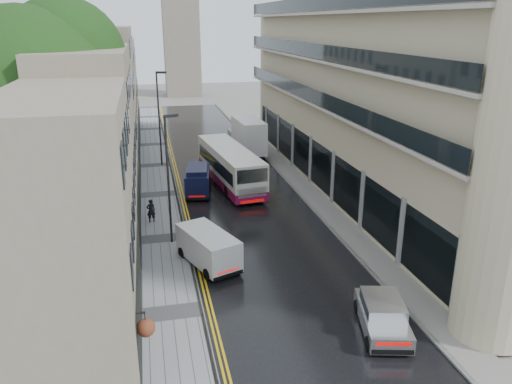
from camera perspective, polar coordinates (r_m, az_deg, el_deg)
name	(u,v)px	position (r m, az deg, el deg)	size (l,w,h in m)	color
road	(235,190)	(38.99, -2.41, 0.22)	(9.00, 85.00, 0.02)	black
left_sidewalk	(159,195)	(38.45, -11.02, -0.32)	(2.70, 85.00, 0.12)	gray
right_sidewalk	(301,185)	(40.22, 5.18, 0.82)	(1.80, 85.00, 0.12)	slate
old_shop_row	(104,113)	(39.54, -16.97, 8.65)	(4.50, 56.00, 12.00)	gray
modern_block	(372,99)	(39.06, 13.14, 10.34)	(8.00, 40.00, 14.00)	tan
tree_near	(33,129)	(30.04, -24.18, 6.63)	(10.56, 10.56, 13.89)	black
tree_far	(70,105)	(42.75, -20.46, 9.32)	(9.24, 9.24, 12.46)	black
cream_bus	(227,179)	(36.78, -3.34, 1.53)	(2.51, 11.03, 3.01)	white
white_lorry	(241,142)	(46.40, -1.70, 5.72)	(2.16, 7.20, 3.78)	white
silver_hatchback	(370,334)	(21.03, 12.90, -15.51)	(1.73, 3.96, 1.48)	silver
white_van	(207,263)	(25.46, -5.58, -8.05)	(1.83, 4.26, 1.93)	silver
navy_van	(186,185)	(36.84, -8.00, 0.77)	(1.75, 4.38, 2.23)	black
pedestrian	(151,211)	(32.99, -11.92, -2.10)	(0.56, 0.37, 1.54)	black
lamp_post_near	(168,181)	(28.77, -9.99, 1.20)	(0.85, 0.19, 7.52)	black
lamp_post_far	(159,120)	(45.44, -11.01, 8.12)	(0.93, 0.21, 8.28)	black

